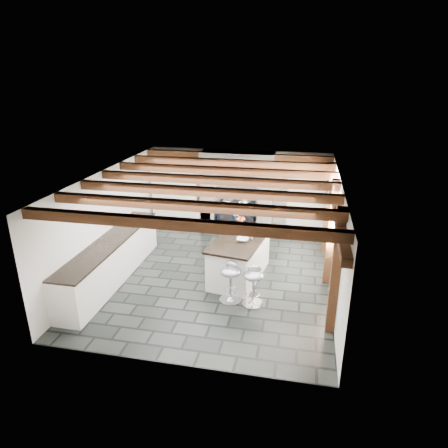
% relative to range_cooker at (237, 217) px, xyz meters
% --- Properties ---
extents(ground, '(6.00, 6.00, 0.00)m').
position_rel_range_cooker_xyz_m(ground, '(0.00, -2.68, -0.47)').
color(ground, black).
rests_on(ground, ground).
extents(room_shell, '(6.00, 6.03, 6.00)m').
position_rel_range_cooker_xyz_m(room_shell, '(-0.61, -1.26, 0.60)').
color(room_shell, white).
rests_on(room_shell, ground).
extents(range_cooker, '(1.00, 0.63, 0.99)m').
position_rel_range_cooker_xyz_m(range_cooker, '(0.00, 0.00, 0.00)').
color(range_cooker, black).
rests_on(range_cooker, ground).
extents(kitchen_island, '(1.25, 1.99, 1.23)m').
position_rel_range_cooker_xyz_m(kitchen_island, '(0.52, -2.61, 0.01)').
color(kitchen_island, white).
rests_on(kitchen_island, ground).
extents(bar_stool_near, '(0.44, 0.44, 0.81)m').
position_rel_range_cooker_xyz_m(bar_stool_near, '(0.97, -3.69, 0.04)').
color(bar_stool_near, silver).
rests_on(bar_stool_near, ground).
extents(bar_stool_far, '(0.53, 0.53, 0.83)m').
position_rel_range_cooker_xyz_m(bar_stool_far, '(0.52, -3.65, 0.05)').
color(bar_stool_far, silver).
rests_on(bar_stool_far, ground).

